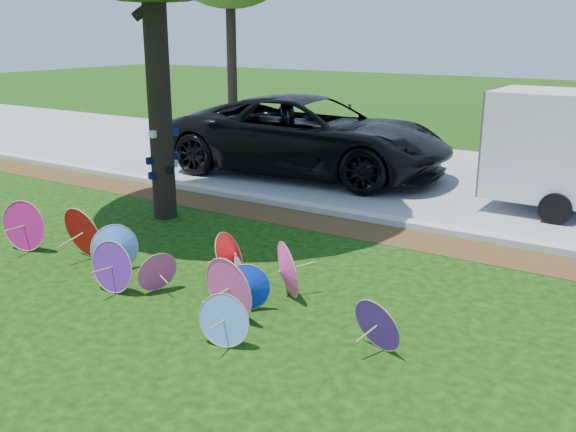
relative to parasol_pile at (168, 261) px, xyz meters
name	(u,v)px	position (x,y,z in m)	size (l,w,h in m)	color
ground	(170,314)	(0.64, -0.68, -0.38)	(90.00, 90.00, 0.00)	black
mulch_strip	(339,227)	(0.64, 3.82, -0.38)	(90.00, 1.00, 0.01)	#472D16
curb	(356,215)	(0.64, 4.52, -0.32)	(90.00, 0.30, 0.12)	#B7B5AD
street	(433,178)	(0.64, 8.67, -0.38)	(90.00, 8.00, 0.01)	gray
parasol_pile	(168,261)	(0.00, 0.00, 0.00)	(7.15, 2.22, 0.89)	#FF44A4
black_van	(310,136)	(-2.13, 7.38, 0.59)	(3.21, 6.96, 1.93)	black
cargo_trailer	(572,146)	(3.95, 7.11, 0.95)	(2.96, 1.87, 2.67)	silver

